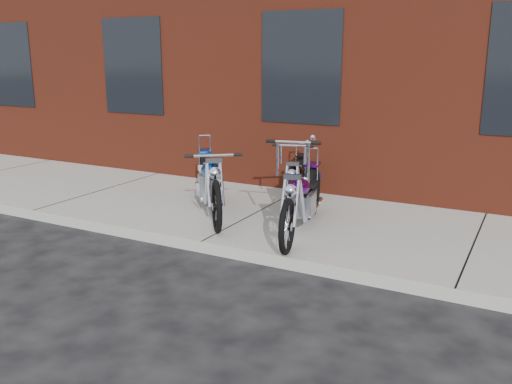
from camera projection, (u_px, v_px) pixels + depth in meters
The scene contains 5 objects.
ground at pixel (201, 253), 6.75m from camera, with size 120.00×120.00×0.00m, color black.
sidewalk at pixel (257, 217), 8.01m from camera, with size 22.00×3.00×0.15m, color #A4A193.
chopper_purple at pixel (302, 201), 7.00m from camera, with size 0.71×2.27×1.29m.
chopper_blue at pixel (210, 184), 7.83m from camera, with size 1.58×1.96×1.05m.
chopper_third at pixel (296, 183), 8.18m from camera, with size 0.77×2.00×1.05m.
Camera 1 is at (3.58, -5.30, 2.37)m, focal length 38.00 mm.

